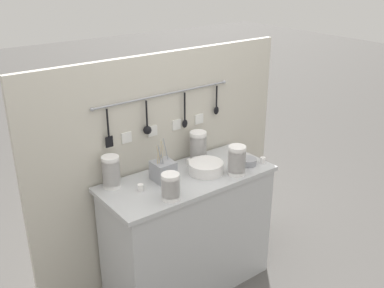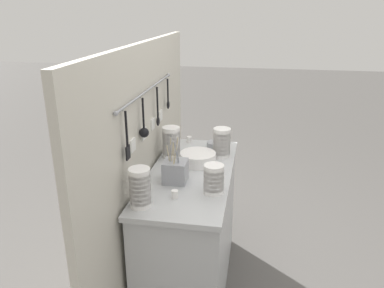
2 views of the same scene
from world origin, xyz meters
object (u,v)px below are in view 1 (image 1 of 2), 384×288
(bowl_stack_wide_centre, at_px, (237,160))
(cup_centre, at_px, (263,160))
(cutlery_caddy, at_px, (163,170))
(cup_front_left, at_px, (141,188))
(bowl_stack_back_corner, at_px, (171,187))
(bowl_stack_short_front, at_px, (111,172))
(cup_edge_near, at_px, (189,162))
(bowl_stack_nested_right, at_px, (198,146))
(cup_mid_row, at_px, (237,149))
(plate_stack, at_px, (206,167))
(steel_mixing_bowl, at_px, (248,162))

(bowl_stack_wide_centre, xyz_separation_m, cup_centre, (0.26, 0.02, -0.08))
(cutlery_caddy, height_order, cup_front_left, cutlery_caddy)
(bowl_stack_back_corner, distance_m, cutlery_caddy, 0.26)
(bowl_stack_short_front, distance_m, cup_edge_near, 0.58)
(cup_front_left, bearing_deg, cup_edge_near, 13.89)
(cutlery_caddy, xyz_separation_m, cup_front_left, (-0.19, -0.04, -0.04))
(bowl_stack_nested_right, height_order, cup_mid_row, bowl_stack_nested_right)
(cup_centre, bearing_deg, bowl_stack_short_front, 162.25)
(cutlery_caddy, height_order, cup_centre, cutlery_caddy)
(cup_front_left, relative_size, cup_centre, 1.00)
(cutlery_caddy, relative_size, cup_front_left, 6.55)
(bowl_stack_wide_centre, bearing_deg, cup_mid_row, 47.44)
(bowl_stack_nested_right, relative_size, plate_stack, 0.90)
(bowl_stack_back_corner, xyz_separation_m, cup_front_left, (-0.09, 0.20, -0.06))
(bowl_stack_wide_centre, xyz_separation_m, cup_edge_near, (-0.17, 0.30, -0.08))
(cup_centre, bearing_deg, cup_mid_row, 93.19)
(bowl_stack_wide_centre, bearing_deg, cup_centre, 3.47)
(plate_stack, relative_size, cup_front_left, 5.42)
(cup_centre, bearing_deg, bowl_stack_wide_centre, -176.53)
(bowl_stack_nested_right, bearing_deg, cup_front_left, -165.26)
(bowl_stack_short_front, relative_size, plate_stack, 0.89)
(bowl_stack_wide_centre, height_order, cutlery_caddy, cutlery_caddy)
(cup_mid_row, bearing_deg, bowl_stack_nested_right, 168.30)
(steel_mixing_bowl, xyz_separation_m, cup_edge_near, (-0.33, 0.24, -0.00))
(cutlery_caddy, bearing_deg, bowl_stack_back_corner, -113.82)
(bowl_stack_wide_centre, distance_m, bowl_stack_back_corner, 0.54)
(plate_stack, xyz_separation_m, cup_centre, (0.41, -0.12, -0.02))
(bowl_stack_short_front, height_order, bowl_stack_nested_right, bowl_stack_nested_right)
(cutlery_caddy, height_order, cup_edge_near, cutlery_caddy)
(steel_mixing_bowl, bearing_deg, bowl_stack_wide_centre, -159.13)
(bowl_stack_back_corner, relative_size, cup_centre, 3.85)
(bowl_stack_short_front, xyz_separation_m, steel_mixing_bowl, (0.90, -0.28, -0.08))
(plate_stack, distance_m, steel_mixing_bowl, 0.32)
(bowl_stack_short_front, bearing_deg, cutlery_caddy, -19.87)
(cup_edge_near, bearing_deg, cup_mid_row, -4.13)
(cup_edge_near, bearing_deg, steel_mixing_bowl, -35.84)
(plate_stack, bearing_deg, cup_mid_row, 18.28)
(bowl_stack_nested_right, height_order, steel_mixing_bowl, bowl_stack_nested_right)
(bowl_stack_short_front, xyz_separation_m, cup_centre, (1.00, -0.32, -0.08))
(bowl_stack_wide_centre, height_order, cup_edge_near, bowl_stack_wide_centre)
(bowl_stack_back_corner, height_order, cup_mid_row, bowl_stack_back_corner)
(cutlery_caddy, xyz_separation_m, cup_mid_row, (0.68, 0.04, -0.04))
(bowl_stack_nested_right, distance_m, cutlery_caddy, 0.39)
(bowl_stack_wide_centre, bearing_deg, plate_stack, 136.71)
(cup_edge_near, distance_m, cup_centre, 0.51)
(plate_stack, bearing_deg, bowl_stack_nested_right, 66.79)
(plate_stack, xyz_separation_m, cup_front_left, (-0.48, 0.05, -0.02))
(bowl_stack_short_front, bearing_deg, steel_mixing_bowl, -16.95)
(bowl_stack_back_corner, xyz_separation_m, cutlery_caddy, (0.10, 0.24, -0.02))
(bowl_stack_wide_centre, bearing_deg, bowl_stack_short_front, 155.59)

